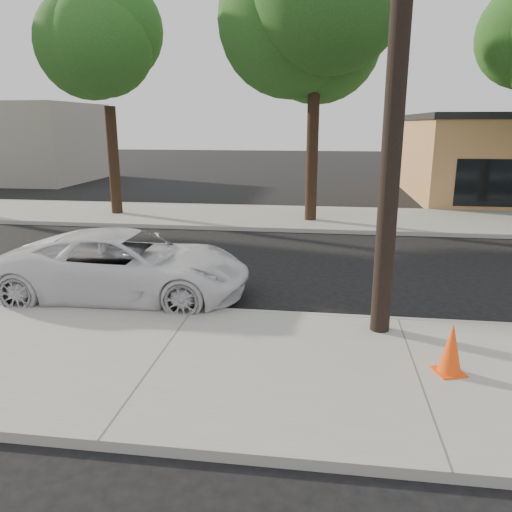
{
  "coord_description": "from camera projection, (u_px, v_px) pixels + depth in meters",
  "views": [
    {
      "loc": [
        2.55,
        -11.29,
        3.76
      ],
      "look_at": [
        1.12,
        -1.07,
        1.0
      ],
      "focal_mm": 35.0,
      "sensor_mm": 36.0,
      "label": 1
    }
  ],
  "objects": [
    {
      "name": "tree_b",
      "position": [
        109.0,
        58.0,
        19.01
      ],
      "size": [
        4.34,
        4.2,
        8.45
      ],
      "color": "black",
      "rests_on": "far_sidewalk"
    },
    {
      "name": "near_sidewalk",
      "position": [
        159.0,
        361.0,
        7.98
      ],
      "size": [
        90.0,
        4.4,
        0.15
      ],
      "primitive_type": "cube",
      "color": "gray",
      "rests_on": "ground"
    },
    {
      "name": "ground",
      "position": [
        217.0,
        283.0,
        12.11
      ],
      "size": [
        120.0,
        120.0,
        0.0
      ],
      "primitive_type": "plane",
      "color": "black",
      "rests_on": "ground"
    },
    {
      "name": "curb_near",
      "position": [
        194.0,
        311.0,
        10.08
      ],
      "size": [
        90.0,
        0.12,
        0.16
      ],
      "primitive_type": "cube",
      "color": "#9E9B93",
      "rests_on": "ground"
    },
    {
      "name": "traffic_cone",
      "position": [
        451.0,
        349.0,
        7.36
      ],
      "size": [
        0.51,
        0.51,
        0.78
      ],
      "rotation": [
        0.0,
        0.0,
        0.31
      ],
      "color": "#FF4B0D",
      "rests_on": "near_sidewalk"
    },
    {
      "name": "far_sidewalk",
      "position": [
        261.0,
        217.0,
        20.22
      ],
      "size": [
        90.0,
        5.0,
        0.15
      ],
      "primitive_type": "cube",
      "color": "gray",
      "rests_on": "ground"
    },
    {
      "name": "tree_c",
      "position": [
        322.0,
        29.0,
        17.34
      ],
      "size": [
        4.96,
        4.8,
        9.55
      ],
      "color": "black",
      "rests_on": "far_sidewalk"
    },
    {
      "name": "utility_pole",
      "position": [
        398.0,
        61.0,
        7.83
      ],
      "size": [
        1.4,
        0.34,
        9.0
      ],
      "color": "black",
      "rests_on": "near_sidewalk"
    },
    {
      "name": "police_cruiser",
      "position": [
        126.0,
        265.0,
        10.91
      ],
      "size": [
        5.45,
        2.62,
        1.5
      ],
      "primitive_type": "imported",
      "rotation": [
        0.0,
        0.0,
        1.6
      ],
      "color": "white",
      "rests_on": "ground"
    }
  ]
}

